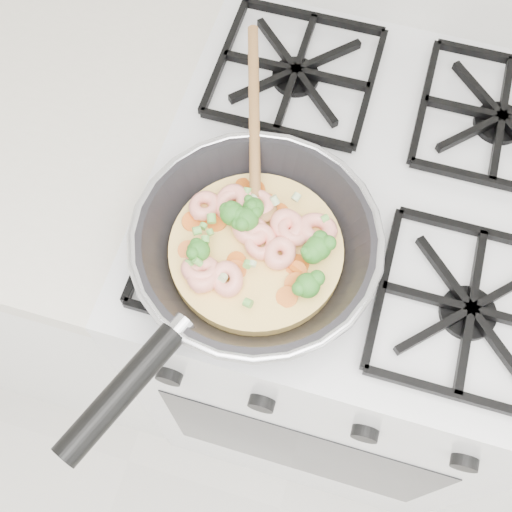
# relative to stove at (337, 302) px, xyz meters

# --- Properties ---
(stove) EXTENTS (0.60, 0.60, 0.92)m
(stove) POSITION_rel_stove_xyz_m (0.00, 0.00, 0.00)
(stove) COLOR silver
(stove) RESTS_ON ground
(skillet) EXTENTS (0.31, 0.59, 0.09)m
(skillet) POSITION_rel_stove_xyz_m (-0.12, -0.16, 0.50)
(skillet) COLOR black
(skillet) RESTS_ON stove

